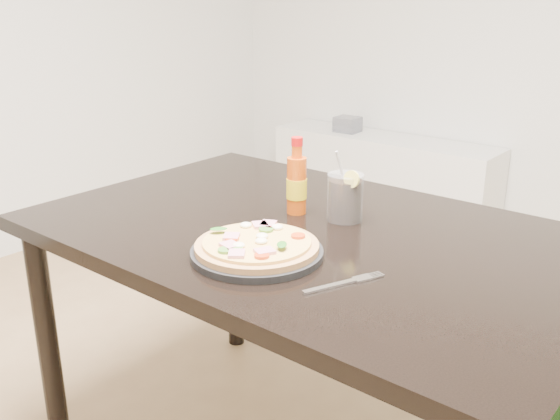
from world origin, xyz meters
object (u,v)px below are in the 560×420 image
Objects in this scene: dining_table at (310,259)px; pizza at (256,245)px; hot_sauce_bottle at (297,184)px; media_console at (382,177)px; cola_cup at (345,198)px; fork at (346,282)px; plate at (257,253)px.

pizza is at bearing -86.86° from dining_table.
hot_sauce_bottle is 2.24m from media_console.
cola_cup reaches higher than fork.
plate is (0.01, -0.22, 0.09)m from dining_table.
cola_cup is 2.26m from media_console.
pizza is 0.33m from cola_cup.
plate is 2.52m from media_console.
dining_table is 0.24m from pizza.
cola_cup is at bearing 86.93° from plate.
media_console is (-1.22, 2.26, -0.50)m from fork.
hot_sauce_bottle is at bearing -164.18° from cola_cup.
plate is 0.02m from pizza.
hot_sauce_bottle reaches higher than media_console.
media_console is at bearing 141.18° from fork.
hot_sauce_bottle is 0.15× the size of media_console.
dining_table is at bearing 93.14° from pizza.
dining_table is 7.78× the size of fork.
dining_table is at bearing -35.42° from hot_sauce_bottle.
hot_sauce_bottle reaches higher than pizza.
plate is 0.23m from fork.
dining_table is at bearing 93.42° from plate.
fork is (0.23, 0.01, -0.01)m from plate.
dining_table is 7.66× the size of cola_cup.
fork is (0.23, 0.01, -0.02)m from pizza.
cola_cup is at bearing 74.11° from dining_table.
media_console is at bearing 117.25° from cola_cup.
plate is 0.32m from hot_sauce_bottle.
plate reaches higher than fork.
hot_sauce_bottle is at bearing 111.23° from plate.
hot_sauce_bottle is (-0.11, 0.29, 0.07)m from plate.
media_console is at bearing 113.76° from hot_sauce_bottle.
cola_cup is at bearing 86.74° from pizza.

